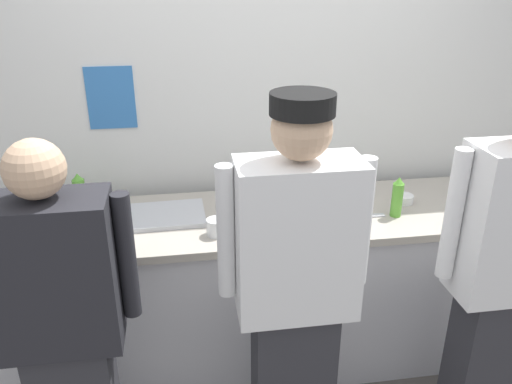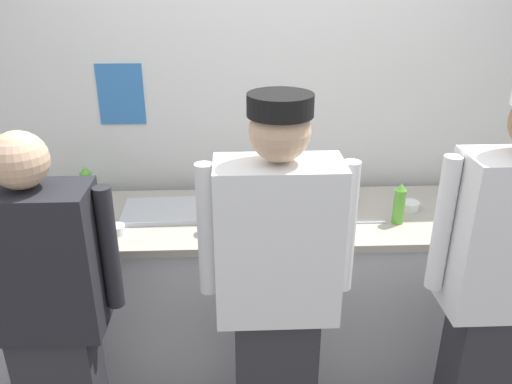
{
  "view_description": "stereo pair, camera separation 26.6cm",
  "coord_description": "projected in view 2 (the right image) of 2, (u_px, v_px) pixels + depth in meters",
  "views": [
    {
      "loc": [
        -0.39,
        -2.01,
        2.11
      ],
      "look_at": [
        -0.02,
        0.41,
        1.03
      ],
      "focal_mm": 36.22,
      "sensor_mm": 36.0,
      "label": 1
    },
    {
      "loc": [
        -0.13,
        -2.03,
        2.11
      ],
      "look_at": [
        -0.02,
        0.41,
        1.03
      ],
      "focal_mm": 36.22,
      "sensor_mm": 36.0,
      "label": 2
    }
  ],
  "objects": [
    {
      "name": "chefs_knife",
      "position": [
        354.0,
        221.0,
        2.59
      ],
      "size": [
        0.27,
        0.03,
        0.02
      ],
      "color": "#B7BABF",
      "rests_on": "prep_counter"
    },
    {
      "name": "prep_counter",
      "position": [
        260.0,
        289.0,
        2.86
      ],
      "size": [
        3.26,
        0.69,
        0.92
      ],
      "color": "silver",
      "rests_on": "ground"
    },
    {
      "name": "squeeze_bottle_secondary",
      "position": [
        87.0,
        185.0,
        2.79
      ],
      "size": [
        0.06,
        0.06,
        0.2
      ],
      "color": "#56A333",
      "rests_on": "prep_counter"
    },
    {
      "name": "plate_stack_rear",
      "position": [
        337.0,
        197.0,
        2.8
      ],
      "size": [
        0.21,
        0.21,
        0.06
      ],
      "color": "white",
      "rests_on": "prep_counter"
    },
    {
      "name": "ramekin_orange_sauce",
      "position": [
        116.0,
        229.0,
        2.48
      ],
      "size": [
        0.08,
        0.08,
        0.04
      ],
      "color": "white",
      "rests_on": "prep_counter"
    },
    {
      "name": "deli_cup",
      "position": [
        211.0,
        225.0,
        2.48
      ],
      "size": [
        0.09,
        0.09,
        0.08
      ],
      "primitive_type": "cylinder",
      "color": "white",
      "rests_on": "prep_counter"
    },
    {
      "name": "chef_center",
      "position": [
        277.0,
        290.0,
        2.06
      ],
      "size": [
        0.62,
        0.24,
        1.71
      ],
      "color": "#2D2D33",
      "rests_on": "ground"
    },
    {
      "name": "chef_far_right",
      "position": [
        505.0,
        286.0,
        2.06
      ],
      "size": [
        0.62,
        0.24,
        1.74
      ],
      "color": "#2D2D33",
      "rests_on": "ground"
    },
    {
      "name": "sheet_tray",
      "position": [
        164.0,
        211.0,
        2.69
      ],
      "size": [
        0.43,
        0.31,
        0.02
      ],
      "primitive_type": "cube",
      "rotation": [
        0.0,
        0.0,
        0.03
      ],
      "color": "#B7BABF",
      "rests_on": "prep_counter"
    },
    {
      "name": "ramekin_yellow_sauce",
      "position": [
        410.0,
        205.0,
        2.72
      ],
      "size": [
        0.1,
        0.1,
        0.04
      ],
      "color": "white",
      "rests_on": "prep_counter"
    },
    {
      "name": "chef_near_left",
      "position": [
        49.0,
        313.0,
        2.05
      ],
      "size": [
        0.59,
        0.24,
        1.59
      ],
      "color": "#2D2D33",
      "rests_on": "ground"
    },
    {
      "name": "squeeze_bottle_primary",
      "position": [
        399.0,
        204.0,
        2.55
      ],
      "size": [
        0.06,
        0.06,
        0.21
      ],
      "color": "#56A333",
      "rests_on": "prep_counter"
    },
    {
      "name": "plate_stack_front",
      "position": [
        92.0,
        218.0,
        2.56
      ],
      "size": [
        0.2,
        0.2,
        0.07
      ],
      "color": "white",
      "rests_on": "prep_counter"
    },
    {
      "name": "wall_back",
      "position": [
        256.0,
        86.0,
        2.88
      ],
      "size": [
        5.11,
        0.11,
        2.98
      ],
      "color": "silver",
      "rests_on": "ground"
    },
    {
      "name": "mixing_bowl_steel",
      "position": [
        260.0,
        207.0,
        2.62
      ],
      "size": [
        0.31,
        0.31,
        0.12
      ],
      "primitive_type": "cylinder",
      "color": "#B7BABF",
      "rests_on": "prep_counter"
    }
  ]
}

